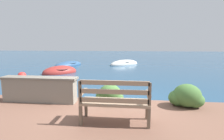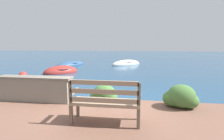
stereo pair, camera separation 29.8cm
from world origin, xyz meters
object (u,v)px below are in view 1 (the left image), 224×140
park_bench (115,100)px  rowboat_nearest (60,72)px  rowboat_far (124,64)px  mooring_buoy (22,76)px  rowboat_mid (69,65)px

park_bench → rowboat_nearest: bearing=119.4°
rowboat_far → mooring_buoy: (-5.38, -6.52, 0.01)m
rowboat_mid → mooring_buoy: rowboat_mid is taller
rowboat_mid → rowboat_far: size_ratio=1.13×
park_bench → rowboat_mid: bearing=113.5°
rowboat_far → mooring_buoy: size_ratio=5.82×
park_bench → mooring_buoy: 7.92m
rowboat_mid → mooring_buoy: 5.46m
rowboat_nearest → rowboat_far: rowboat_nearest is taller
rowboat_far → rowboat_nearest: bearing=9.9°
mooring_buoy → rowboat_mid: bearing=83.0°
rowboat_nearest → rowboat_far: (3.87, 4.93, -0.01)m
park_bench → rowboat_nearest: (-4.18, 7.07, -0.63)m
rowboat_nearest → rowboat_mid: rowboat_nearest is taller
mooring_buoy → rowboat_nearest: bearing=46.4°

